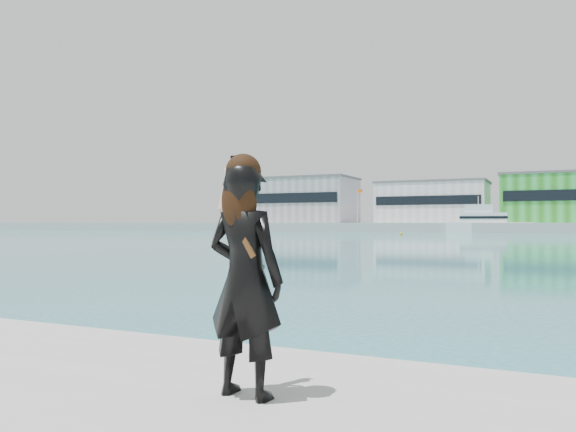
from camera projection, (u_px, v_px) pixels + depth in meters
far_quay at (537, 227)px, 122.29m from camera, size 320.00×40.00×2.00m
warehouse_grey_left at (302, 200)px, 143.76m from camera, size 26.52×16.36×11.50m
warehouse_white at (433, 202)px, 129.82m from camera, size 24.48×15.35×9.50m
flagpole_left at (358, 203)px, 130.20m from camera, size 1.28×0.16×8.00m
motor_yacht at (485, 222)px, 110.25m from camera, size 16.11×6.40×7.31m
buoy_far at (401, 235)px, 93.41m from camera, size 0.50×0.50×0.50m
woman at (245, 272)px, 3.84m from camera, size 0.61×0.43×1.68m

